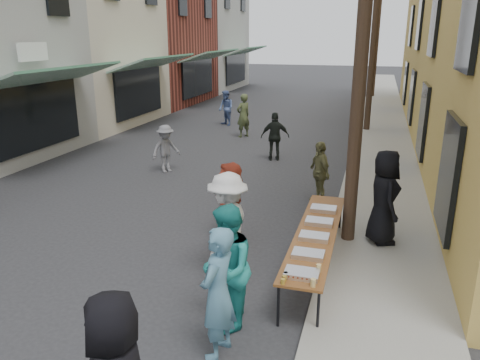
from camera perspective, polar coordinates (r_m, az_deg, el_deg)
The scene contains 26 objects.
ground at distance 8.73m, azimuth -18.71°, elevation -11.90°, with size 120.00×120.00×0.00m, color #28282B.
sidewalk at distance 21.52m, azimuth 17.00°, elevation 5.72°, with size 2.20×60.00×0.10m, color gray.
storefront_row at distance 25.67m, azimuth -19.33°, elevation 16.47°, with size 8.00×37.00×9.00m.
utility_pole_near at distance 9.14m, azimuth 14.95°, elevation 19.13°, with size 0.26×0.26×9.00m, color #2D2116.
utility_pole_mid at distance 21.13m, azimuth 16.13°, elevation 17.77°, with size 0.26×0.26×9.00m, color #2D2116.
utility_pole_far at distance 33.13m, azimuth 16.45°, elevation 17.39°, with size 0.26×0.26×9.00m, color #2D2116.
serving_table at distance 8.53m, azimuth 9.27°, elevation -6.53°, with size 0.70×4.00×0.75m.
catering_tray_sausage at distance 7.02m, azimuth 7.53°, elevation -11.25°, with size 0.50×0.33×0.08m, color maroon.
catering_tray_foil_b at distance 7.59m, azimuth 8.32°, elevation -8.96°, with size 0.50×0.33×0.08m, color #B2B2B7.
catering_tray_buns at distance 8.22m, azimuth 9.03°, elevation -6.85°, with size 0.50×0.33×0.08m, color tan.
catering_tray_foil_d at distance 8.86m, azimuth 9.63°, elevation -5.05°, with size 0.50×0.33×0.08m, color #B2B2B7.
catering_tray_buns_end at distance 9.51m, azimuth 10.15°, elevation -3.49°, with size 0.50×0.33×0.08m, color tan.
condiment_jar_a at distance 6.79m, azimuth 5.25°, elevation -12.22°, with size 0.07×0.07×0.08m, color #A57F26.
condiment_jar_b at distance 6.88m, azimuth 5.42°, elevation -11.82°, with size 0.07×0.07×0.08m, color #A57F26.
condiment_jar_c at distance 6.96m, azimuth 5.58°, elevation -11.43°, with size 0.07×0.07×0.08m, color #A57F26.
cup_stack at distance 6.77m, azimuth 8.91°, elevation -12.27°, with size 0.08×0.08×0.12m, color tan.
guest_front_b at distance 6.25m, azimuth -2.73°, elevation -13.64°, with size 0.67×0.44×1.84m, color teal.
guest_front_c at distance 6.78m, azimuth -1.66°, elevation -10.71°, with size 0.92×0.71×1.89m, color teal.
guest_front_d at distance 8.08m, azimuth -1.51°, elevation -5.72°, with size 1.25×0.72×1.93m, color silver.
guest_front_e at distance 11.95m, azimuth 9.65°, elevation 0.93°, with size 0.93×0.39×1.59m, color olive.
guest_queue_back at distance 9.52m, azimuth -1.15°, elevation -2.75°, with size 1.59×0.51×1.71m, color #963420.
server at distance 9.68m, azimuth 17.13°, elevation -2.00°, with size 0.93×0.60×1.90m, color black.
passerby_left at distance 14.64m, azimuth -9.03°, elevation 3.79°, with size 0.96×0.55×1.48m, color slate.
passerby_mid at distance 15.88m, azimuth 4.29°, elevation 5.31°, with size 0.96×0.40×1.64m, color black.
passerby_right at distance 19.50m, azimuth 0.40°, elevation 7.86°, with size 0.65×0.43×1.79m, color #475230.
passerby_far at distance 22.07m, azimuth -1.73°, elevation 8.75°, with size 0.79×0.61×1.62m, color #52689F.
Camera 1 is at (4.64, -6.12, 4.14)m, focal length 35.00 mm.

